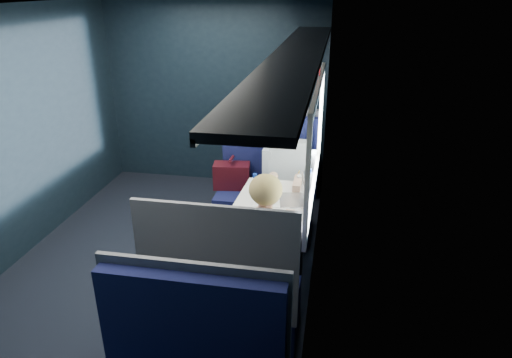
% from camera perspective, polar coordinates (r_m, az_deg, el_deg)
% --- Properties ---
extents(ground, '(2.80, 4.20, 0.01)m').
position_cam_1_polar(ground, '(4.50, -11.54, -10.42)').
color(ground, black).
extents(room_shell, '(3.00, 4.40, 2.40)m').
position_cam_1_polar(room_shell, '(3.89, -12.96, 8.07)').
color(room_shell, black).
rests_on(room_shell, ground).
extents(table, '(0.62, 1.00, 0.74)m').
position_cam_1_polar(table, '(3.92, 1.91, -3.99)').
color(table, '#54565E').
rests_on(table, ground).
extents(seat_bay_near, '(1.09, 0.62, 1.26)m').
position_cam_1_polar(seat_bay_near, '(4.83, 0.99, -1.63)').
color(seat_bay_near, '#0D0F39').
rests_on(seat_bay_near, ground).
extents(seat_bay_far, '(1.04, 0.62, 1.26)m').
position_cam_1_polar(seat_bay_far, '(3.35, -3.59, -14.31)').
color(seat_bay_far, '#0D0F39').
rests_on(seat_bay_far, ground).
extents(seat_row_front, '(1.04, 0.51, 1.16)m').
position_cam_1_polar(seat_row_front, '(5.67, 2.71, 2.08)').
color(seat_row_front, '#0D0F39').
rests_on(seat_row_front, ground).
extents(man, '(0.53, 0.56, 1.32)m').
position_cam_1_polar(man, '(4.52, 4.06, 0.57)').
color(man, black).
rests_on(man, ground).
extents(woman, '(0.53, 0.56, 1.32)m').
position_cam_1_polar(woman, '(3.27, 1.28, -8.67)').
color(woman, black).
rests_on(woman, ground).
extents(papers, '(0.60, 0.84, 0.01)m').
position_cam_1_polar(papers, '(3.94, 1.78, -2.50)').
color(papers, white).
rests_on(papers, table).
extents(laptop, '(0.27, 0.33, 0.22)m').
position_cam_1_polar(laptop, '(3.89, 5.33, -2.02)').
color(laptop, silver).
rests_on(laptop, table).
extents(bottle_small, '(0.06, 0.06, 0.21)m').
position_cam_1_polar(bottle_small, '(4.09, 6.69, -0.27)').
color(bottle_small, silver).
rests_on(bottle_small, table).
extents(cup, '(0.07, 0.07, 0.08)m').
position_cam_1_polar(cup, '(4.24, 5.54, -0.11)').
color(cup, white).
rests_on(cup, table).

